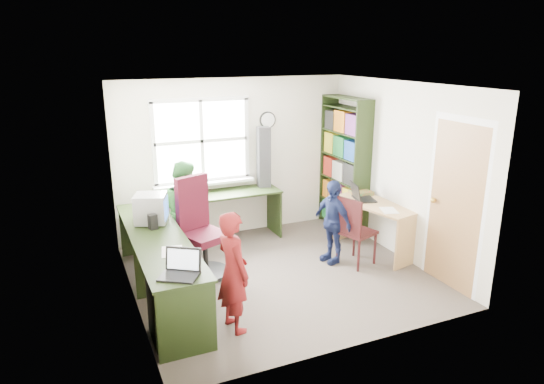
# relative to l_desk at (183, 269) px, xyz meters

# --- Properties ---
(room) EXTENTS (3.64, 3.44, 2.44)m
(room) POSITION_rel_l_desk_xyz_m (1.32, 0.38, 0.76)
(room) COLOR #453D36
(room) RESTS_ON ground
(l_desk) EXTENTS (2.38, 2.95, 0.75)m
(l_desk) POSITION_rel_l_desk_xyz_m (0.00, 0.00, 0.00)
(l_desk) COLOR black
(l_desk) RESTS_ON ground
(right_desk) EXTENTS (0.85, 1.35, 0.72)m
(right_desk) POSITION_rel_l_desk_xyz_m (2.86, 0.46, 0.07)
(right_desk) COLOR tan
(right_desk) RESTS_ON ground
(bookshelf) EXTENTS (0.30, 1.02, 2.10)m
(bookshelf) POSITION_rel_l_desk_xyz_m (2.96, 1.47, 0.55)
(bookshelf) COLOR black
(bookshelf) RESTS_ON ground
(swivel_chair) EXTENTS (0.77, 0.77, 1.27)m
(swivel_chair) POSITION_rel_l_desk_xyz_m (0.41, 0.76, 0.09)
(swivel_chair) COLOR black
(swivel_chair) RESTS_ON ground
(wooden_chair) EXTENTS (0.52, 0.52, 0.95)m
(wooden_chair) POSITION_rel_l_desk_xyz_m (2.33, 0.18, 0.06)
(wooden_chair) COLOR #351112
(wooden_chair) RESTS_ON ground
(crt_monitor) EXTENTS (0.46, 0.44, 0.36)m
(crt_monitor) POSITION_rel_l_desk_xyz_m (-0.17, 0.83, 0.48)
(crt_monitor) COLOR gray
(crt_monitor) RESTS_ON l_desk
(laptop_left) EXTENTS (0.45, 0.44, 0.24)m
(laptop_left) POSITION_rel_l_desk_xyz_m (-0.18, -0.72, 0.35)
(laptop_left) COLOR black
(laptop_left) RESTS_ON l_desk
(laptop_right) EXTENTS (0.38, 0.43, 0.25)m
(laptop_right) POSITION_rel_l_desk_xyz_m (2.75, 0.68, 0.33)
(laptop_right) COLOR black
(laptop_right) RESTS_ON right_desk
(speaker_a) EXTENTS (0.11, 0.11, 0.18)m
(speaker_a) POSITION_rel_l_desk_xyz_m (-0.19, 0.61, 0.39)
(speaker_a) COLOR black
(speaker_a) RESTS_ON l_desk
(speaker_b) EXTENTS (0.11, 0.11, 0.19)m
(speaker_b) POSITION_rel_l_desk_xyz_m (-0.19, 1.17, 0.39)
(speaker_b) COLOR black
(speaker_b) RESTS_ON l_desk
(cd_tower) EXTENTS (0.20, 0.18, 0.93)m
(cd_tower) POSITION_rel_l_desk_xyz_m (1.72, 1.79, 0.76)
(cd_tower) COLOR black
(cd_tower) RESTS_ON l_desk
(game_box) EXTENTS (0.29, 0.29, 0.06)m
(game_box) POSITION_rel_l_desk_xyz_m (2.91, 0.90, 0.30)
(game_box) COLOR #B52D16
(game_box) RESTS_ON right_desk
(paper_a) EXTENTS (0.27, 0.34, 0.00)m
(paper_a) POSITION_rel_l_desk_xyz_m (-0.14, -0.14, 0.30)
(paper_a) COLOR silver
(paper_a) RESTS_ON l_desk
(paper_b) EXTENTS (0.28, 0.33, 0.00)m
(paper_b) POSITION_rel_l_desk_xyz_m (2.83, 0.12, 0.27)
(paper_b) COLOR silver
(paper_b) RESTS_ON right_desk
(potted_plant) EXTENTS (0.17, 0.14, 0.28)m
(potted_plant) POSITION_rel_l_desk_xyz_m (0.71, 1.76, 0.44)
(potted_plant) COLOR #30793F
(potted_plant) RESTS_ON l_desk
(person_red) EXTENTS (0.39, 0.51, 1.28)m
(person_red) POSITION_rel_l_desk_xyz_m (0.37, -0.64, 0.18)
(person_red) COLOR maroon
(person_red) RESTS_ON ground
(person_green) EXTENTS (0.60, 0.73, 1.39)m
(person_green) POSITION_rel_l_desk_xyz_m (0.35, 1.25, 0.24)
(person_green) COLOR #2F7734
(person_green) RESTS_ON ground
(person_navy) EXTENTS (0.40, 0.71, 1.15)m
(person_navy) POSITION_rel_l_desk_xyz_m (2.14, 0.41, 0.12)
(person_navy) COLOR #161E45
(person_navy) RESTS_ON ground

